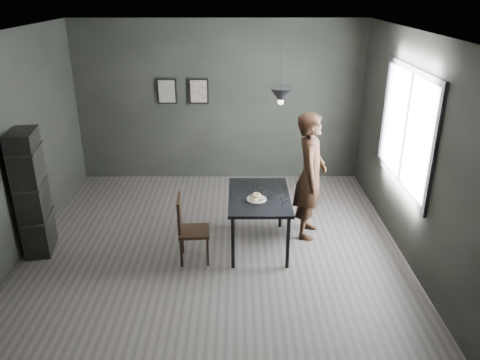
{
  "coord_description": "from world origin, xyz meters",
  "views": [
    {
      "loc": [
        0.32,
        -5.56,
        3.3
      ],
      "look_at": [
        0.35,
        0.05,
        0.95
      ],
      "focal_mm": 35.0,
      "sensor_mm": 36.0,
      "label": 1
    }
  ],
  "objects_px": {
    "pendant_lamp": "(281,95)",
    "cafe_table": "(259,201)",
    "woman": "(310,176)",
    "shelf_unit": "(32,193)",
    "wood_chair": "(188,225)",
    "white_plate": "(256,200)"
  },
  "relations": [
    {
      "from": "shelf_unit",
      "to": "cafe_table",
      "type": "bearing_deg",
      "value": -8.05
    },
    {
      "from": "cafe_table",
      "to": "woman",
      "type": "distance_m",
      "value": 0.81
    },
    {
      "from": "cafe_table",
      "to": "woman",
      "type": "bearing_deg",
      "value": 25.21
    },
    {
      "from": "shelf_unit",
      "to": "pendant_lamp",
      "type": "xyz_separation_m",
      "value": [
        3.17,
        0.19,
        1.22
      ]
    },
    {
      "from": "white_plate",
      "to": "woman",
      "type": "distance_m",
      "value": 0.9
    },
    {
      "from": "wood_chair",
      "to": "shelf_unit",
      "type": "bearing_deg",
      "value": 168.68
    },
    {
      "from": "woman",
      "to": "pendant_lamp",
      "type": "xyz_separation_m",
      "value": [
        -0.46,
        -0.23,
        1.16
      ]
    },
    {
      "from": "white_plate",
      "to": "pendant_lamp",
      "type": "relative_size",
      "value": 0.27
    },
    {
      "from": "white_plate",
      "to": "wood_chair",
      "type": "bearing_deg",
      "value": -166.99
    },
    {
      "from": "cafe_table",
      "to": "pendant_lamp",
      "type": "xyz_separation_m",
      "value": [
        0.25,
        0.1,
        1.38
      ]
    },
    {
      "from": "cafe_table",
      "to": "white_plate",
      "type": "xyz_separation_m",
      "value": [
        -0.04,
        -0.15,
        0.08
      ]
    },
    {
      "from": "wood_chair",
      "to": "pendant_lamp",
      "type": "distance_m",
      "value": 1.99
    },
    {
      "from": "woman",
      "to": "pendant_lamp",
      "type": "bearing_deg",
      "value": 129.97
    },
    {
      "from": "pendant_lamp",
      "to": "cafe_table",
      "type": "bearing_deg",
      "value": -158.2
    },
    {
      "from": "cafe_table",
      "to": "wood_chair",
      "type": "height_order",
      "value": "wood_chair"
    },
    {
      "from": "cafe_table",
      "to": "white_plate",
      "type": "relative_size",
      "value": 5.22
    },
    {
      "from": "cafe_table",
      "to": "white_plate",
      "type": "distance_m",
      "value": 0.17
    },
    {
      "from": "wood_chair",
      "to": "shelf_unit",
      "type": "xyz_separation_m",
      "value": [
        -2.01,
        0.26,
        0.33
      ]
    },
    {
      "from": "woman",
      "to": "cafe_table",
      "type": "bearing_deg",
      "value": 128.2
    },
    {
      "from": "pendant_lamp",
      "to": "shelf_unit",
      "type": "bearing_deg",
      "value": -176.53
    },
    {
      "from": "shelf_unit",
      "to": "pendant_lamp",
      "type": "bearing_deg",
      "value": -6.39
    },
    {
      "from": "white_plate",
      "to": "shelf_unit",
      "type": "bearing_deg",
      "value": 178.92
    }
  ]
}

